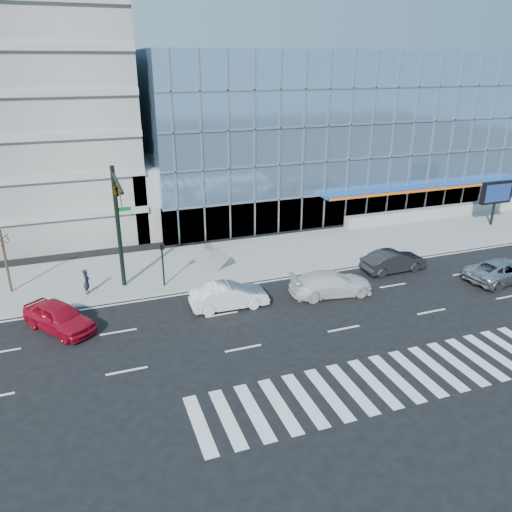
# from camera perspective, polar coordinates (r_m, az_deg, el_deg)

# --- Properties ---
(ground) EXTENTS (160.00, 160.00, 0.00)m
(ground) POSITION_cam_1_polar(r_m,az_deg,el_deg) (31.96, 6.47, -4.92)
(ground) COLOR black
(ground) RESTS_ON ground
(sidewalk) EXTENTS (120.00, 8.00, 0.15)m
(sidewalk) POSITION_cam_1_polar(r_m,az_deg,el_deg) (38.62, 1.25, 0.10)
(sidewalk) COLOR gray
(sidewalk) RESTS_ON ground
(theatre_building) EXTENTS (42.00, 26.00, 15.00)m
(theatre_building) POSITION_cam_1_polar(r_m,az_deg,el_deg) (58.59, 7.92, 14.74)
(theatre_building) COLOR #6F91B9
(theatre_building) RESTS_ON ground
(ramp_block) EXTENTS (6.00, 8.00, 6.00)m
(ramp_block) POSITION_cam_1_polar(r_m,az_deg,el_deg) (45.46, -10.51, 6.91)
(ramp_block) COLOR gray
(ramp_block) RESTS_ON ground
(retaining_wall) EXTENTS (30.00, 0.80, 1.00)m
(retaining_wall) POSITION_cam_1_polar(r_m,az_deg,el_deg) (54.19, 24.22, 5.13)
(retaining_wall) COLOR gray
(retaining_wall) RESTS_ON sidewalk
(traffic_signal) EXTENTS (1.14, 5.74, 8.00)m
(traffic_signal) POSITION_cam_1_polar(r_m,az_deg,el_deg) (31.17, -15.55, 5.87)
(traffic_signal) COLOR black
(traffic_signal) RESTS_ON sidewalk
(ped_signal_post) EXTENTS (0.30, 0.33, 3.00)m
(ped_signal_post) POSITION_cam_1_polar(r_m,az_deg,el_deg) (33.03, -10.63, -0.20)
(ped_signal_post) COLOR black
(ped_signal_post) RESTS_ON sidewalk
(marquee_sign) EXTENTS (3.20, 0.43, 4.00)m
(marquee_sign) POSITION_cam_1_polar(r_m,az_deg,el_deg) (49.78, 25.77, 6.47)
(marquee_sign) COLOR black
(marquee_sign) RESTS_ON sidewalk
(street_tree_near) EXTENTS (1.10, 1.10, 4.23)m
(street_tree_near) POSITION_cam_1_polar(r_m,az_deg,el_deg) (34.91, -27.10, 1.80)
(street_tree_near) COLOR #332319
(street_tree_near) RESTS_ON sidewalk
(silver_suv) EXTENTS (5.73, 3.15, 1.52)m
(silver_suv) POSITION_cam_1_polar(r_m,az_deg,el_deg) (37.96, 26.30, -1.50)
(silver_suv) COLOR #B3B3B8
(silver_suv) RESTS_ON ground
(white_suv) EXTENTS (5.59, 2.76, 1.56)m
(white_suv) POSITION_cam_1_polar(r_m,az_deg,el_deg) (32.40, 8.58, -3.12)
(white_suv) COLOR silver
(white_suv) RESTS_ON ground
(white_sedan) EXTENTS (4.79, 1.80, 1.56)m
(white_sedan) POSITION_cam_1_polar(r_m,az_deg,el_deg) (30.44, -3.11, -4.57)
(white_sedan) COLOR silver
(white_sedan) RESTS_ON ground
(dark_sedan) EXTENTS (4.78, 1.81, 1.56)m
(dark_sedan) POSITION_cam_1_polar(r_m,az_deg,el_deg) (36.88, 15.45, -0.58)
(dark_sedan) COLOR black
(dark_sedan) RESTS_ON ground
(red_sedan) EXTENTS (4.31, 4.97, 1.62)m
(red_sedan) POSITION_cam_1_polar(r_m,az_deg,el_deg) (30.05, -21.60, -6.48)
(red_sedan) COLOR #A90D22
(red_sedan) RESTS_ON ground
(pedestrian) EXTENTS (0.54, 0.69, 1.65)m
(pedestrian) POSITION_cam_1_polar(r_m,az_deg,el_deg) (33.62, -18.78, -2.78)
(pedestrian) COLOR black
(pedestrian) RESTS_ON sidewalk
(tilted_panel) EXTENTS (1.84, 0.12, 1.84)m
(tilted_panel) POSITION_cam_1_polar(r_m,az_deg,el_deg) (35.27, -4.47, -0.34)
(tilted_panel) COLOR gray
(tilted_panel) RESTS_ON sidewalk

